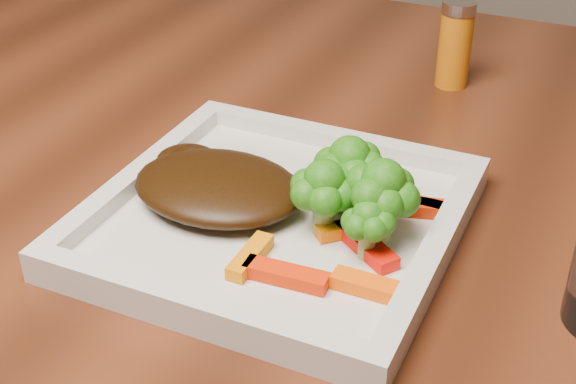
% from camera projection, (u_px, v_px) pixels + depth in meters
% --- Properties ---
extents(plate, '(0.27, 0.27, 0.01)m').
position_uv_depth(plate, '(276.00, 223.00, 0.62)').
color(plate, silver).
rests_on(plate, dining_table).
extents(steak, '(0.14, 0.11, 0.03)m').
position_uv_depth(steak, '(218.00, 187.00, 0.63)').
color(steak, black).
rests_on(steak, plate).
extents(broccoli_0, '(0.07, 0.07, 0.07)m').
position_uv_depth(broccoli_0, '(349.00, 172.00, 0.61)').
color(broccoli_0, '#357A14').
rests_on(broccoli_0, plate).
extents(broccoli_1, '(0.07, 0.07, 0.06)m').
position_uv_depth(broccoli_1, '(382.00, 202.00, 0.58)').
color(broccoli_1, '#236E12').
rests_on(broccoli_1, plate).
extents(broccoli_2, '(0.06, 0.06, 0.06)m').
position_uv_depth(broccoli_2, '(368.00, 222.00, 0.56)').
color(broccoli_2, '#267413').
rests_on(broccoli_2, plate).
extents(broccoli_3, '(0.07, 0.07, 0.06)m').
position_uv_depth(broccoli_3, '(324.00, 197.00, 0.59)').
color(broccoli_3, '#2D6D12').
rests_on(broccoli_3, plate).
extents(carrot_0, '(0.06, 0.02, 0.01)m').
position_uv_depth(carrot_0, '(286.00, 275.00, 0.55)').
color(carrot_0, red).
rests_on(carrot_0, plate).
extents(carrot_1, '(0.06, 0.02, 0.01)m').
position_uv_depth(carrot_1, '(375.00, 288.00, 0.54)').
color(carrot_1, '#F85604').
rests_on(carrot_1, plate).
extents(carrot_2, '(0.01, 0.05, 0.01)m').
position_uv_depth(carrot_2, '(250.00, 257.00, 0.57)').
color(carrot_2, orange).
rests_on(carrot_2, plate).
extents(carrot_3, '(0.06, 0.03, 0.01)m').
position_uv_depth(carrot_3, '(421.00, 208.00, 0.62)').
color(carrot_3, red).
rests_on(carrot_3, plate).
extents(carrot_4, '(0.03, 0.05, 0.01)m').
position_uv_depth(carrot_4, '(338.00, 178.00, 0.66)').
color(carrot_4, '#E35503').
rests_on(carrot_4, plate).
extents(carrot_5, '(0.06, 0.05, 0.01)m').
position_uv_depth(carrot_5, '(366.00, 245.00, 0.58)').
color(carrot_5, '#EE1003').
rests_on(carrot_5, plate).
extents(carrot_6, '(0.04, 0.04, 0.01)m').
position_uv_depth(carrot_6, '(347.00, 228.00, 0.60)').
color(carrot_6, '#E26803').
rests_on(carrot_6, plate).
extents(spice_shaker, '(0.04, 0.04, 0.09)m').
position_uv_depth(spice_shaker, '(455.00, 44.00, 0.83)').
color(spice_shaker, '#B9610A').
rests_on(spice_shaker, dining_table).
extents(carrot_7, '(0.05, 0.01, 0.01)m').
position_uv_depth(carrot_7, '(423.00, 206.00, 0.62)').
color(carrot_7, red).
rests_on(carrot_7, plate).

